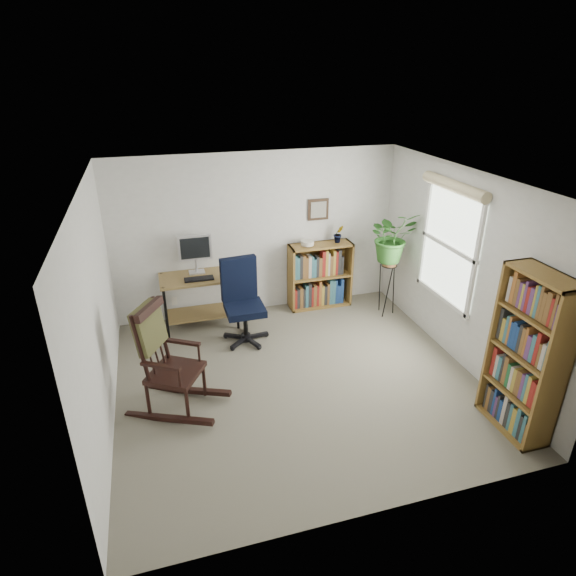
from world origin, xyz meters
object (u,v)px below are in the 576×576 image
object	(u,v)px
office_chair	(245,303)
tall_bookshelf	(527,355)
desk	(200,301)
low_bookshelf	(320,275)
rocking_chair	(174,359)

from	to	relation	value
office_chair	tall_bookshelf	bearing A→B (deg)	-52.43
desk	low_bookshelf	bearing A→B (deg)	3.68
desk	office_chair	size ratio (longest dim) A/B	0.91
office_chair	rocking_chair	xyz separation A→B (m)	(-1.00, -1.19, 0.05)
rocking_chair	office_chair	bearing A→B (deg)	-9.29
desk	tall_bookshelf	xyz separation A→B (m)	(2.86, -3.10, 0.49)
desk	tall_bookshelf	distance (m)	4.24
desk	office_chair	world-z (taller)	office_chair
rocking_chair	low_bookshelf	bearing A→B (deg)	-19.57
low_bookshelf	rocking_chair	bearing A→B (deg)	-140.40
office_chair	rocking_chair	distance (m)	1.56
office_chair	rocking_chair	world-z (taller)	rocking_chair
rocking_chair	desk	bearing A→B (deg)	16.19
office_chair	low_bookshelf	world-z (taller)	office_chair
desk	rocking_chair	size ratio (longest dim) A/B	0.85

